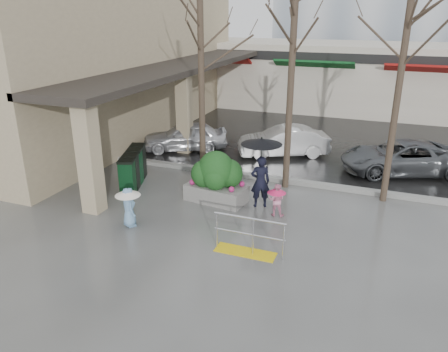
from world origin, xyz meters
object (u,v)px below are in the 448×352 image
Objects in this scene: tree_midwest at (294,33)px; woman at (261,165)px; tree_west at (201,35)px; child_blue at (128,203)px; car_c at (402,157)px; news_boxes at (133,169)px; planter at (217,178)px; tree_mideast at (404,48)px; car_b at (283,141)px; car_a at (185,136)px; child_pink at (277,198)px; handrail at (248,240)px.

tree_midwest is 4.32m from woman.
tree_west is 5.74× the size of child_blue.
news_boxes is at bearing -82.58° from car_c.
car_c is (5.63, 5.00, -0.19)m from planter.
planter is (1.69, 2.57, 0.10)m from child_blue.
tree_mideast is 2.81× the size of news_boxes.
news_boxes is 6.72m from car_b.
car_c reaches higher than child_blue.
child_pink is at bearing 20.25° from car_a.
handrail is 2.44m from child_pink.
planter is 3.27m from news_boxes.
child_pink is at bearing -14.32° from car_b.
car_a and car_b have the same top height.
car_b is at bearing -67.12° from child_blue.
car_b is 4.77m from car_c.
tree_west reaches higher than child_blue.
tree_midwest is 6.82× the size of child_pink.
news_boxes is 0.51× the size of car_c.
car_b is at bearing 140.85° from tree_mideast.
tree_west is at bearing -53.35° from child_blue.
car_a is (-5.51, 5.06, 0.04)m from child_pink.
planter is 7.53m from car_c.
car_c is at bearing 80.44° from tree_mideast.
tree_west is 5.03m from woman.
tree_west is at bearing 9.97° from car_a.
woman is at bearing 3.23° from planter.
woman is at bearing -20.38° from news_boxes.
tree_mideast is 5.20m from car_c.
tree_west is at bearing 124.32° from planter.
planter is at bearing -132.32° from tree_midwest.
planter is (-1.99, 2.79, 0.44)m from handrail.
tree_west is 1.84× the size of car_a.
news_boxes is (-8.39, -1.83, -4.23)m from tree_mideast.
car_c is (3.64, 7.79, 0.25)m from handrail.
car_a is at bearing 125.98° from planter.
tree_mideast is 9.20m from child_blue.
car_a is 0.82× the size of car_c.
car_c is at bearing 58.21° from car_b.
handrail is 0.50× the size of car_b.
tree_midwest is at bearing 0.00° from tree_west.
handrail is 8.60m from car_c.
handrail is at bearing 8.59° from car_a.
news_boxes is (-4.71, 0.10, -0.76)m from woman.
woman reaches higher than planter.
tree_midwest reaches higher than child_blue.
tree_midwest is at bearing -10.85° from car_b.
car_b is (0.88, 5.47, -0.19)m from planter.
car_b is (2.25, 3.46, -4.45)m from tree_west.
news_boxes reaches higher than car_b.
car_c is at bearing -156.43° from woman.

